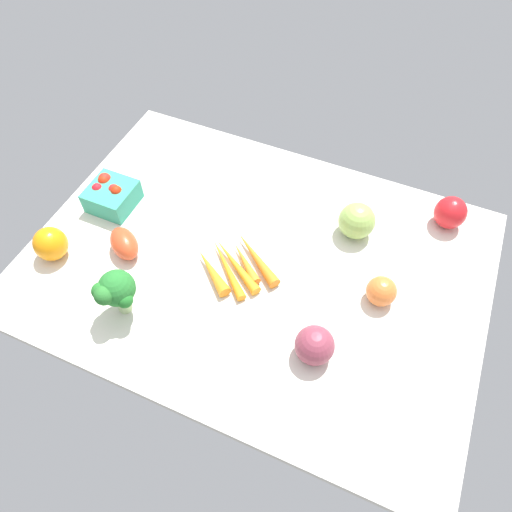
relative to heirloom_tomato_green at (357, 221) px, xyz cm
name	(u,v)px	position (x,y,z in cm)	size (l,w,h in cm)	color
tablecloth	(256,263)	(18.39, 17.36, -5.38)	(104.00, 76.00, 2.00)	silver
heirloom_tomato_green	(357,221)	(0.00, 0.00, 0.00)	(8.77, 8.77, 8.77)	#8FB253
heirloom_tomato_orange	(381,291)	(-10.39, 15.94, -1.07)	(6.62, 6.62, 6.62)	orange
broccoli_head	(115,291)	(39.45, 40.83, 3.72)	(8.74, 8.92, 12.18)	#A0BA80
roma_tomato	(124,243)	(47.56, 26.92, -1.47)	(9.44, 5.82, 5.82)	#D14423
carrot_bunch	(236,264)	(21.83, 20.89, -3.07)	(21.91, 18.99, 2.99)	orange
bell_pepper_red	(450,213)	(-19.83, -11.77, -0.31)	(7.62, 7.62, 8.14)	red
bell_pepper_orange	(51,244)	(62.19, 34.41, -0.31)	(7.65, 7.65, 8.14)	orange
red_onion_center	(315,345)	(-1.51, 33.96, -0.36)	(8.04, 8.04, 8.04)	brown
berry_basket	(111,195)	(58.71, 15.34, -1.15)	(10.86, 10.86, 6.92)	teal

